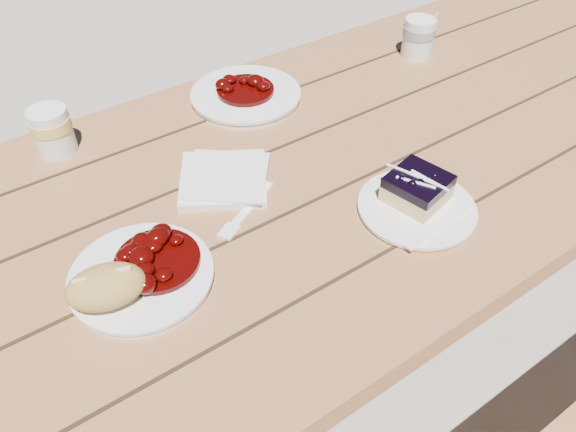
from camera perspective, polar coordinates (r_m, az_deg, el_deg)
ground at (r=1.64m, az=4.38°, el=-14.63°), size 60.00×60.00×0.00m
picnic_table at (r=1.19m, az=5.87°, el=0.59°), size 2.00×1.55×0.75m
main_plate at (r=0.86m, az=-14.63°, el=-6.04°), size 0.21×0.21×0.02m
goulash_stew at (r=0.85m, az=-13.27°, el=-3.71°), size 0.13×0.13×0.04m
bread_roll at (r=0.81m, az=-18.03°, el=-6.85°), size 0.12×0.10×0.06m
dessert_plate at (r=0.96m, az=12.93°, el=0.76°), size 0.19×0.19×0.01m
blueberry_cake at (r=0.96m, az=13.01°, el=2.81°), size 0.11×0.11×0.05m
fork_dessert at (r=0.92m, az=14.47°, el=-1.29°), size 0.16×0.05×0.00m
coffee_cup at (r=1.41m, az=13.09°, el=17.24°), size 0.07×0.07×0.09m
napkin_stack at (r=1.00m, az=-6.60°, el=3.74°), size 0.21×0.21×0.01m
fork_table at (r=0.95m, az=-3.67°, el=1.25°), size 0.15×0.10×0.00m
second_plate at (r=1.22m, az=-4.31°, el=12.09°), size 0.23×0.23×0.02m
second_stew at (r=1.21m, az=-4.38°, el=13.26°), size 0.12×0.12×0.04m
second_cup at (r=1.13m, az=-22.82°, el=7.96°), size 0.07×0.07×0.09m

